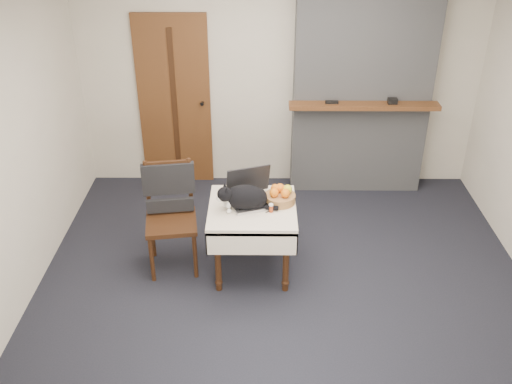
# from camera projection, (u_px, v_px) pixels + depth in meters

# --- Properties ---
(ground) EXTENTS (4.50, 4.50, 0.00)m
(ground) POSITION_uv_depth(u_px,v_px,m) (283.00, 280.00, 5.29)
(ground) COLOR black
(ground) RESTS_ON ground
(room_shell) EXTENTS (4.52, 4.01, 2.61)m
(room_shell) POSITION_uv_depth(u_px,v_px,m) (286.00, 81.00, 4.81)
(room_shell) COLOR beige
(room_shell) RESTS_ON ground
(door) EXTENTS (0.82, 0.10, 2.00)m
(door) POSITION_uv_depth(u_px,v_px,m) (175.00, 102.00, 6.51)
(door) COLOR brown
(door) RESTS_ON ground
(chimney) EXTENTS (1.62, 0.48, 2.60)m
(chimney) POSITION_uv_depth(u_px,v_px,m) (362.00, 81.00, 6.24)
(chimney) COLOR gray
(chimney) RESTS_ON ground
(side_table) EXTENTS (0.78, 0.78, 0.70)m
(side_table) POSITION_uv_depth(u_px,v_px,m) (252.00, 217.00, 5.14)
(side_table) COLOR #321A0D
(side_table) RESTS_ON ground
(laptop) EXTENTS (0.50, 0.46, 0.30)m
(laptop) POSITION_uv_depth(u_px,v_px,m) (252.00, 193.00, 5.14)
(laptop) COLOR #B7B7BC
(laptop) RESTS_ON side_table
(cat) EXTENTS (0.55, 0.29, 0.26)m
(cat) POSITION_uv_depth(u_px,v_px,m) (246.00, 197.00, 5.00)
(cat) COLOR black
(cat) RESTS_ON side_table
(cream_jar) EXTENTS (0.06, 0.06, 0.07)m
(cream_jar) POSITION_uv_depth(u_px,v_px,m) (226.00, 203.00, 5.08)
(cream_jar) COLOR white
(cream_jar) RESTS_ON side_table
(pill_bottle) EXTENTS (0.04, 0.04, 0.08)m
(pill_bottle) POSITION_uv_depth(u_px,v_px,m) (271.00, 208.00, 4.99)
(pill_bottle) COLOR #9D3613
(pill_bottle) RESTS_ON side_table
(fruit_basket) EXTENTS (0.28, 0.28, 0.16)m
(fruit_basket) POSITION_uv_depth(u_px,v_px,m) (280.00, 196.00, 5.13)
(fruit_basket) COLOR #A77743
(fruit_basket) RESTS_ON side_table
(desk_clutter) EXTENTS (0.14, 0.07, 0.01)m
(desk_clutter) POSITION_uv_depth(u_px,v_px,m) (276.00, 205.00, 5.10)
(desk_clutter) COLOR black
(desk_clutter) RESTS_ON side_table
(chair) EXTENTS (0.53, 0.52, 1.04)m
(chair) POSITION_uv_depth(u_px,v_px,m) (170.00, 201.00, 5.25)
(chair) COLOR #321A0D
(chair) RESTS_ON ground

